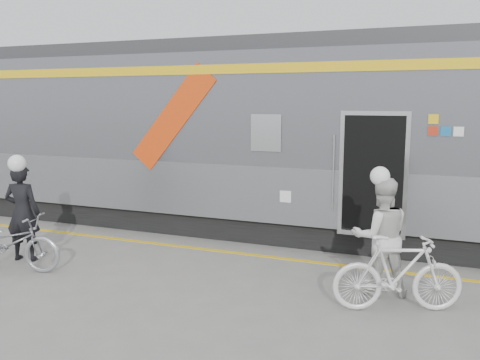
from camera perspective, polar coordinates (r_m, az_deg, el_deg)
The scene contains 9 objects.
ground at distance 7.97m, azimuth -8.12°, elevation -12.18°, with size 90.00×90.00×0.00m, color slate.
train at distance 11.15m, azimuth 4.48°, elevation 4.78°, with size 24.00×3.17×4.10m.
safety_strip at distance 9.79m, azimuth -1.84°, elevation -8.02°, with size 24.00×0.12×0.01m, color gold.
man at distance 9.88m, azimuth -23.23°, elevation -3.37°, with size 0.64×0.42×1.76m, color black.
bicycle_left at distance 9.46m, azimuth -24.57°, elevation -6.45°, with size 0.64×1.84×0.97m, color #A4A6AC.
woman at distance 7.78m, azimuth 15.53°, elevation -6.14°, with size 0.86×0.67×1.76m, color silver.
bicycle_right at distance 7.33m, azimuth 17.31°, elevation -9.99°, with size 0.50×1.78×1.07m, color silver.
helmet_man at distance 9.72m, azimuth -23.61°, elevation 2.58°, with size 0.30×0.30×0.30m, color white.
helmet_woman at distance 7.59m, azimuth 15.85°, elevation 1.33°, with size 0.28×0.28×0.28m, color white.
Camera 1 is at (3.73, -6.44, 2.87)m, focal length 38.00 mm.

